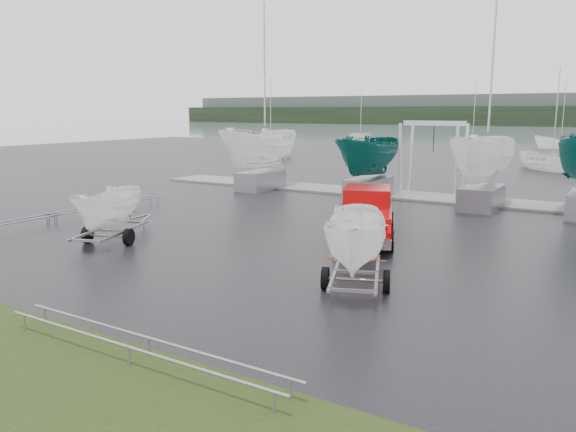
{
  "coord_description": "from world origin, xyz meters",
  "views": [
    {
      "loc": [
        11.62,
        -16.49,
        4.65
      ],
      "look_at": [
        1.99,
        -0.87,
        1.2
      ],
      "focal_mm": 35.0,
      "sensor_mm": 36.0,
      "label": 1
    }
  ],
  "objects_px": {
    "trailer_parked": "(107,177)",
    "boat_hoist": "(433,149)",
    "pickup_truck": "(366,213)",
    "trailer_hitched": "(358,193)"
  },
  "relations": [
    {
      "from": "trailer_parked",
      "to": "boat_hoist",
      "type": "distance_m",
      "value": 17.46
    },
    {
      "from": "pickup_truck",
      "to": "trailer_hitched",
      "type": "height_order",
      "value": "trailer_hitched"
    },
    {
      "from": "trailer_hitched",
      "to": "boat_hoist",
      "type": "height_order",
      "value": "trailer_hitched"
    },
    {
      "from": "trailer_hitched",
      "to": "trailer_parked",
      "type": "distance_m",
      "value": 9.66
    },
    {
      "from": "pickup_truck",
      "to": "trailer_hitched",
      "type": "relative_size",
      "value": 1.21
    },
    {
      "from": "trailer_hitched",
      "to": "boat_hoist",
      "type": "distance_m",
      "value": 16.67
    },
    {
      "from": "pickup_truck",
      "to": "trailer_parked",
      "type": "relative_size",
      "value": 1.31
    },
    {
      "from": "boat_hoist",
      "to": "trailer_parked",
      "type": "bearing_deg",
      "value": -111.89
    },
    {
      "from": "pickup_truck",
      "to": "boat_hoist",
      "type": "bearing_deg",
      "value": 73.34
    },
    {
      "from": "trailer_hitched",
      "to": "boat_hoist",
      "type": "relative_size",
      "value": 1.15
    }
  ]
}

